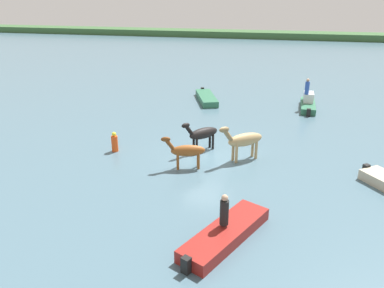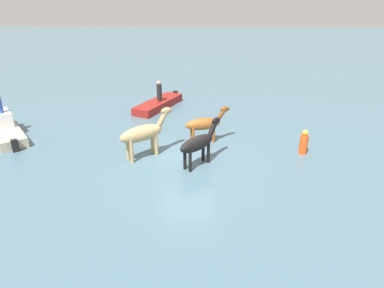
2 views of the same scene
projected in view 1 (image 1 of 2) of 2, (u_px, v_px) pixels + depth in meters
The scene contains 11 objects.
ground_plane at pixel (209, 155), 20.64m from camera, with size 143.22×143.22×0.00m, color #476675.
distant_shoreline at pixel (267, 38), 74.18m from camera, with size 128.90×6.00×2.40m, color #375D33.
horse_mid_herd at pixel (202, 134), 20.91m from camera, with size 1.88×1.97×1.84m.
horse_chestnut_trailing at pixel (186, 151), 18.82m from camera, with size 2.20×1.01×1.72m.
horse_rear_stallion at pixel (244, 140), 19.69m from camera, with size 2.29×1.99×2.05m.
boat_skiff_near at pixel (308, 105), 28.86m from camera, with size 1.11×3.94×1.31m.
boat_dinghy_port at pixel (225, 236), 13.54m from camera, with size 2.89×4.36×0.73m.
boat_tender_starboard at pixel (206, 99), 30.98m from camera, with size 2.67×4.55×0.73m.
person_boatman_standing at pixel (307, 87), 28.20m from camera, with size 0.32×0.32×1.19m.
person_watcher_seated at pixel (224, 211), 13.32m from camera, with size 0.32×0.32×1.19m.
buoy_channel_marker at pixel (115, 143), 21.02m from camera, with size 0.36×0.36×1.14m.
Camera 1 is at (3.50, -18.62, 8.28)m, focal length 35.35 mm.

